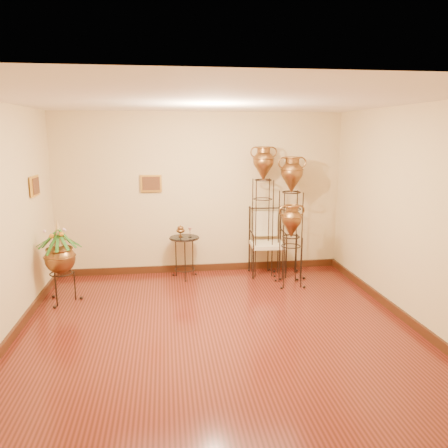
{
  "coord_description": "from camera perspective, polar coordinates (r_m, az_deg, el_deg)",
  "views": [
    {
      "loc": [
        -0.61,
        -5.07,
        2.43
      ],
      "look_at": [
        0.25,
        1.3,
        1.1
      ],
      "focal_mm": 35.0,
      "sensor_mm": 36.0,
      "label": 1
    }
  ],
  "objects": [
    {
      "name": "armchair",
      "position": [
        7.65,
        5.68,
        -2.35
      ],
      "size": [
        0.68,
        0.64,
        1.16
      ],
      "rotation": [
        0.0,
        0.0,
        -0.06
      ],
      "color": "black",
      "rests_on": "ground"
    },
    {
      "name": "planter_urn",
      "position": [
        6.74,
        -20.66,
        -3.83
      ],
      "size": [
        0.78,
        0.78,
        1.27
      ],
      "rotation": [
        0.0,
        0.0,
        -0.16
      ],
      "color": "black",
      "rests_on": "ground"
    },
    {
      "name": "room_shell",
      "position": [
        5.16,
        -0.9,
        3.92
      ],
      "size": [
        5.02,
        5.02,
        2.81
      ],
      "color": "#D1B686",
      "rests_on": "ground"
    },
    {
      "name": "ground",
      "position": [
        5.65,
        -0.77,
        -13.77
      ],
      "size": [
        5.0,
        5.0,
        0.0
      ],
      "primitive_type": "plane",
      "color": "maroon",
      "rests_on": "ground"
    },
    {
      "name": "side_table",
      "position": [
        7.51,
        -5.18,
        -4.24
      ],
      "size": [
        0.52,
        0.52,
        0.91
      ],
      "rotation": [
        0.0,
        0.0,
        0.07
      ],
      "color": "black",
      "rests_on": "ground"
    },
    {
      "name": "amphora_mid",
      "position": [
        7.49,
        8.69,
        0.99
      ],
      "size": [
        0.51,
        0.51,
        2.09
      ],
      "rotation": [
        0.0,
        0.0,
        0.1
      ],
      "color": "black",
      "rests_on": "ground"
    },
    {
      "name": "amphora_tall",
      "position": [
        7.51,
        5.06,
        1.84
      ],
      "size": [
        0.52,
        0.52,
        2.25
      ],
      "rotation": [
        0.0,
        0.0,
        0.21
      ],
      "color": "black",
      "rests_on": "ground"
    },
    {
      "name": "amphora_short",
      "position": [
        7.12,
        8.72,
        -2.72
      ],
      "size": [
        0.52,
        0.52,
        1.35
      ],
      "rotation": [
        0.0,
        0.0,
        0.31
      ],
      "color": "black",
      "rests_on": "ground"
    }
  ]
}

